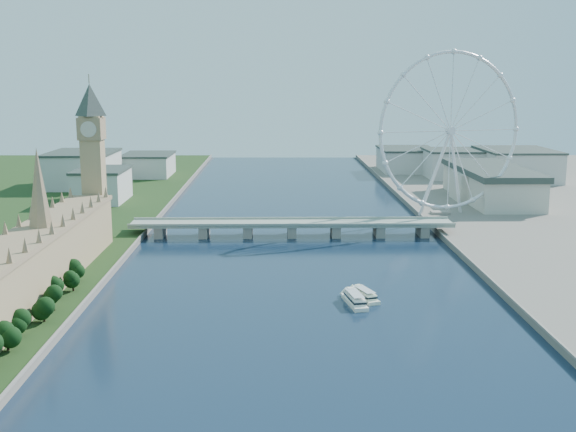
{
  "coord_description": "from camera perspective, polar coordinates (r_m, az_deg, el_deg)",
  "views": [
    {
      "loc": [
        -10.72,
        -184.31,
        104.97
      ],
      "look_at": [
        -4.09,
        210.0,
        30.8
      ],
      "focal_mm": 45.0,
      "sensor_mm": 36.0,
      "label": 1
    }
  ],
  "objects": [
    {
      "name": "parliament_range",
      "position": [
        383.11,
        -18.79,
        -2.97
      ],
      "size": [
        24.0,
        200.0,
        70.0
      ],
      "color": "tan",
      "rests_on": "ground"
    },
    {
      "name": "city_skyline",
      "position": [
        751.24,
        2.86,
        3.91
      ],
      "size": [
        505.0,
        280.0,
        32.0
      ],
      "color": "beige",
      "rests_on": "ground"
    },
    {
      "name": "tour_boat_near",
      "position": [
        356.37,
        6.06,
        -6.54
      ],
      "size": [
        14.51,
        25.97,
        5.54
      ],
      "primitive_type": null,
      "rotation": [
        0.0,
        0.0,
        0.34
      ],
      "color": "white",
      "rests_on": "ground"
    },
    {
      "name": "london_eye",
      "position": [
        556.26,
        12.71,
        6.53
      ],
      "size": [
        113.6,
        39.12,
        124.3
      ],
      "color": "silver",
      "rests_on": "ground"
    },
    {
      "name": "county_hall",
      "position": [
        650.3,
        15.65,
        0.96
      ],
      "size": [
        54.0,
        144.0,
        35.0
      ],
      "primitive_type": null,
      "color": "beige",
      "rests_on": "ground"
    },
    {
      "name": "tour_boat_far",
      "position": [
        347.82,
        5.28,
        -6.96
      ],
      "size": [
        11.73,
        28.93,
        6.2
      ],
      "primitive_type": null,
      "rotation": [
        0.0,
        0.0,
        0.17
      ],
      "color": "white",
      "rests_on": "ground"
    },
    {
      "name": "tree_row",
      "position": [
        293.88,
        -21.56,
        -9.15
      ],
      "size": [
        7.48,
        215.48,
        19.8
      ],
      "color": "black",
      "rests_on": "ground"
    },
    {
      "name": "big_ben",
      "position": [
        478.5,
        -15.22,
        5.68
      ],
      "size": [
        20.02,
        20.02,
        110.0
      ],
      "color": "tan",
      "rests_on": "ground"
    },
    {
      "name": "westminster_bridge",
      "position": [
        494.31,
        0.3,
        -0.82
      ],
      "size": [
        220.0,
        22.0,
        9.5
      ],
      "color": "gray",
      "rests_on": "ground"
    }
  ]
}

